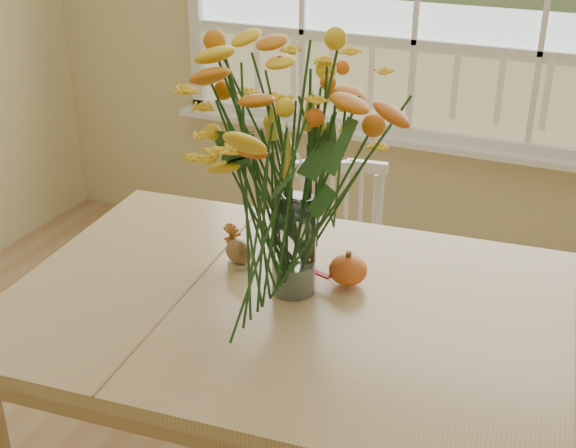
% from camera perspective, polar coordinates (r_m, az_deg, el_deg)
% --- Properties ---
extents(dining_table, '(1.61, 1.21, 0.81)m').
position_cam_1_polar(dining_table, '(2.18, -0.22, -7.62)').
color(dining_table, tan).
rests_on(dining_table, floor).
extents(windsor_chair, '(0.52, 0.52, 0.87)m').
position_cam_1_polar(windsor_chair, '(2.95, 3.23, -3.21)').
color(windsor_chair, white).
rests_on(windsor_chair, floor).
extents(flower_vase, '(0.58, 0.58, 0.69)m').
position_cam_1_polar(flower_vase, '(1.99, 0.46, 5.37)').
color(flower_vase, white).
rests_on(flower_vase, dining_table).
extents(pumpkin, '(0.11, 0.11, 0.09)m').
position_cam_1_polar(pumpkin, '(2.18, 4.47, -3.52)').
color(pumpkin, '#EB561B').
rests_on(pumpkin, dining_table).
extents(turkey_figurine, '(0.11, 0.09, 0.11)m').
position_cam_1_polar(turkey_figurine, '(2.28, -3.64, -2.07)').
color(turkey_figurine, '#CCB78C').
rests_on(turkey_figurine, dining_table).
extents(dark_gourd, '(0.12, 0.08, 0.08)m').
position_cam_1_polar(dark_gourd, '(2.20, 0.99, -3.26)').
color(dark_gourd, '#38160F').
rests_on(dark_gourd, dining_table).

